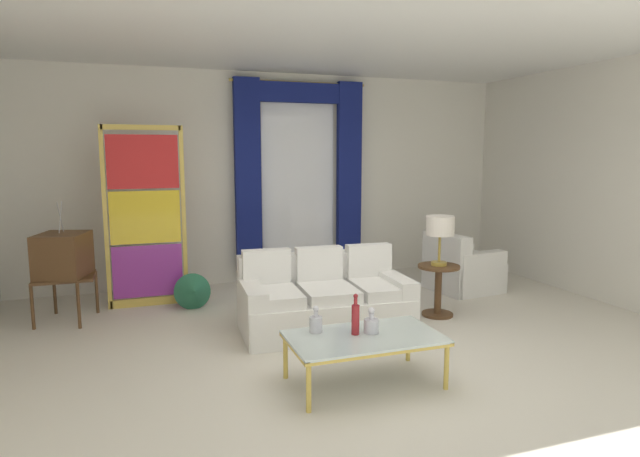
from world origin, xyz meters
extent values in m
plane|color=silver|center=(0.00, 0.00, 0.00)|extent=(16.00, 16.00, 0.00)
cube|color=white|center=(0.00, 3.06, 1.50)|extent=(8.00, 0.12, 3.00)
cube|color=white|center=(3.66, 0.60, 1.50)|extent=(0.12, 7.00, 3.00)
cube|color=white|center=(0.00, 0.80, 3.02)|extent=(8.00, 7.60, 0.04)
cube|color=white|center=(0.36, 2.98, 1.55)|extent=(1.10, 0.02, 2.50)
cylinder|color=gold|center=(0.36, 2.90, 2.86)|extent=(2.00, 0.04, 0.04)
cube|color=navy|center=(-0.41, 2.88, 1.55)|extent=(0.36, 0.12, 2.70)
cube|color=navy|center=(1.13, 2.88, 1.55)|extent=(0.36, 0.12, 2.70)
cube|color=navy|center=(0.36, 2.88, 2.72)|extent=(1.80, 0.10, 0.28)
cube|color=white|center=(-0.08, 0.56, 0.19)|extent=(1.79, 0.99, 0.38)
cube|color=white|center=(-0.06, 0.93, 0.39)|extent=(1.75, 0.29, 0.78)
cube|color=white|center=(0.70, 0.52, 0.28)|extent=(0.25, 0.86, 0.56)
cube|color=white|center=(-0.86, 0.60, 0.28)|extent=(0.25, 0.86, 0.56)
cube|color=white|center=(0.50, 0.48, 0.44)|extent=(0.57, 0.77, 0.12)
cube|color=white|center=(0.52, 0.80, 0.66)|extent=(0.52, 0.17, 0.40)
cube|color=white|center=(-0.08, 0.51, 0.44)|extent=(0.57, 0.77, 0.12)
cube|color=white|center=(-0.06, 0.83, 0.66)|extent=(0.52, 0.17, 0.40)
cube|color=white|center=(-0.66, 0.54, 0.44)|extent=(0.57, 0.77, 0.12)
cube|color=white|center=(-0.64, 0.86, 0.66)|extent=(0.52, 0.17, 0.40)
cube|color=silver|center=(-0.22, -0.76, 0.40)|extent=(1.23, 0.71, 0.02)
cube|color=gold|center=(-0.22, -0.43, 0.38)|extent=(1.23, 0.04, 0.03)
cube|color=gold|center=(-0.22, -1.09, 0.38)|extent=(1.23, 0.04, 0.03)
cube|color=gold|center=(-0.82, -0.76, 0.38)|extent=(0.04, 0.71, 0.03)
cube|color=gold|center=(0.37, -0.76, 0.38)|extent=(0.04, 0.71, 0.03)
cylinder|color=gold|center=(-0.80, -0.45, 0.19)|extent=(0.04, 0.04, 0.38)
cylinder|color=gold|center=(0.35, -0.45, 0.19)|extent=(0.04, 0.04, 0.38)
cylinder|color=gold|center=(-0.80, -1.07, 0.19)|extent=(0.04, 0.04, 0.38)
cylinder|color=gold|center=(0.35, -1.07, 0.19)|extent=(0.04, 0.04, 0.38)
cylinder|color=maroon|center=(-0.28, -0.71, 0.53)|extent=(0.07, 0.07, 0.24)
cylinder|color=maroon|center=(-0.28, -0.71, 0.68)|extent=(0.03, 0.03, 0.06)
sphere|color=maroon|center=(-0.28, -0.71, 0.73)|extent=(0.04, 0.04, 0.04)
cylinder|color=silver|center=(-0.57, -0.56, 0.47)|extent=(0.11, 0.11, 0.13)
cylinder|color=silver|center=(-0.57, -0.56, 0.56)|extent=(0.04, 0.04, 0.05)
sphere|color=silver|center=(-0.57, -0.56, 0.61)|extent=(0.05, 0.05, 0.05)
cylinder|color=silver|center=(-0.14, -0.72, 0.47)|extent=(0.12, 0.12, 0.12)
cylinder|color=silver|center=(-0.14, -0.72, 0.55)|extent=(0.04, 0.04, 0.05)
sphere|color=silver|center=(-0.14, -0.72, 0.60)|extent=(0.06, 0.06, 0.06)
cube|color=brown|center=(-2.71, 1.84, 0.50)|extent=(0.62, 0.54, 0.03)
cylinder|color=brown|center=(-3.01, 1.63, 0.25)|extent=(0.04, 0.04, 0.50)
cylinder|color=brown|center=(-2.87, 2.17, 0.25)|extent=(0.04, 0.04, 0.50)
cylinder|color=brown|center=(-2.55, 1.51, 0.25)|extent=(0.04, 0.04, 0.50)
cylinder|color=brown|center=(-2.40, 2.05, 0.25)|extent=(0.04, 0.04, 0.50)
cube|color=brown|center=(-2.71, 1.84, 0.76)|extent=(0.61, 0.67, 0.48)
cube|color=black|center=(-2.94, 1.90, 0.78)|extent=(0.12, 0.38, 0.30)
cylinder|color=gold|center=(-2.96, 1.83, 0.59)|extent=(0.02, 0.04, 0.04)
cylinder|color=gold|center=(-2.92, 1.98, 0.59)|extent=(0.02, 0.04, 0.04)
cylinder|color=silver|center=(-2.71, 1.84, 1.18)|extent=(0.04, 0.13, 0.34)
cylinder|color=silver|center=(-2.71, 1.84, 1.18)|extent=(0.04, 0.13, 0.34)
cube|color=white|center=(2.30, 1.53, 0.20)|extent=(0.88, 0.88, 0.40)
cube|color=white|center=(2.30, 1.53, 0.45)|extent=(0.76, 0.76, 0.10)
cube|color=white|center=(1.98, 1.50, 0.40)|extent=(0.28, 0.82, 0.80)
cube|color=white|center=(2.26, 1.85, 0.29)|extent=(0.75, 0.26, 0.58)
cube|color=white|center=(2.33, 1.21, 0.29)|extent=(0.75, 0.26, 0.58)
cube|color=gold|center=(-2.27, 2.17, 1.10)|extent=(0.05, 0.05, 2.20)
cube|color=gold|center=(-1.37, 2.17, 1.10)|extent=(0.05, 0.05, 2.20)
cube|color=gold|center=(-1.82, 2.17, 2.17)|extent=(0.90, 0.05, 0.06)
cube|color=gold|center=(-1.82, 2.17, 0.05)|extent=(0.90, 0.05, 0.10)
cube|color=purple|center=(-1.82, 2.17, 0.43)|extent=(0.82, 0.02, 0.64)
cube|color=yellow|center=(-1.82, 2.17, 1.10)|extent=(0.82, 0.02, 0.64)
cube|color=red|center=(-1.82, 2.17, 1.77)|extent=(0.82, 0.02, 0.64)
cylinder|color=beige|center=(-1.32, 1.93, 0.03)|extent=(0.16, 0.16, 0.06)
ellipsoid|color=navy|center=(-1.32, 1.93, 0.14)|extent=(0.18, 0.32, 0.20)
sphere|color=navy|center=(-1.32, 2.07, 0.25)|extent=(0.09, 0.09, 0.09)
cone|color=gold|center=(-1.32, 2.13, 0.25)|extent=(0.02, 0.04, 0.02)
cone|color=#2B7551|center=(-1.32, 1.75, 0.24)|extent=(0.44, 0.40, 0.50)
cylinder|color=brown|center=(1.33, 0.64, 0.58)|extent=(0.48, 0.48, 0.03)
cylinder|color=brown|center=(1.33, 0.64, 0.29)|extent=(0.08, 0.08, 0.55)
cylinder|color=brown|center=(1.33, 0.64, 0.01)|extent=(0.36, 0.36, 0.03)
cylinder|color=#B29338|center=(1.33, 0.64, 0.61)|extent=(0.18, 0.18, 0.04)
cylinder|color=#B29338|center=(1.33, 0.64, 0.81)|extent=(0.03, 0.03, 0.36)
cylinder|color=silver|center=(1.33, 0.64, 1.05)|extent=(0.32, 0.32, 0.22)
camera|label=1|loc=(-1.92, -4.54, 1.88)|focal=29.81mm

